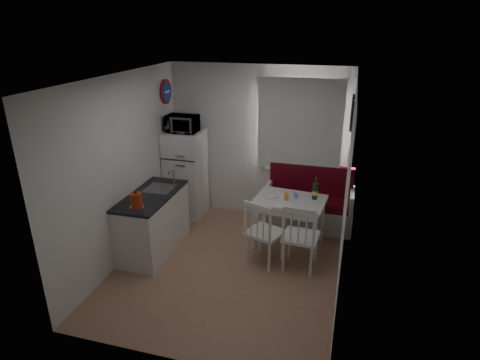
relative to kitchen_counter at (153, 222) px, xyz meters
The scene contains 22 objects.
floor 1.29m from the kitchen_counter, ahead, with size 3.00×3.50×0.02m, color #A77759.
ceiling 2.46m from the kitchen_counter, ahead, with size 3.00×3.50×0.02m, color white.
wall_back 2.17m from the kitchen_counter, 53.04° to the left, with size 3.00×0.02×2.60m, color white.
wall_front 2.41m from the kitchen_counter, 57.81° to the right, with size 3.00×0.02×2.60m, color white.
wall_left 0.91m from the kitchen_counter, 152.61° to the right, with size 0.02×3.50×2.60m, color white.
wall_right 2.83m from the kitchen_counter, ahead, with size 0.02×3.50×2.60m, color white.
window 2.72m from the kitchen_counter, 39.47° to the left, with size 1.22×0.06×1.47m, color white.
curtain 2.71m from the kitchen_counter, 38.19° to the left, with size 1.35×0.02×1.50m, color white.
kitchen_counter is the anchor object (origin of this frame).
wall_sign 2.15m from the kitchen_counter, 101.80° to the left, with size 0.40×0.40×0.03m, color #1B3EA6.
picture_frame 3.25m from the kitchen_counter, 19.45° to the left, with size 0.04×0.52×0.42m, color black.
bench 2.53m from the kitchen_counter, 32.42° to the left, with size 1.44×0.55×1.03m.
dining_table 2.04m from the kitchen_counter, 19.25° to the left, with size 1.09×0.81×0.77m.
chair_left 1.68m from the kitchen_counter, ahead, with size 0.58×0.58×0.53m.
chair_right 2.17m from the kitchen_counter, ahead, with size 0.50×0.48×0.54m.
fridge 1.28m from the kitchen_counter, 89.10° to the left, with size 0.61×0.61×1.52m, color white.
microwave 1.70m from the kitchen_counter, 89.06° to the left, with size 0.50×0.34×0.28m, color white.
kettle 0.75m from the kitchen_counter, 84.12° to the right, with size 0.19×0.19×0.25m, color #AC2D0D.
wine_bottle 2.44m from the kitchen_counter, 18.74° to the left, with size 0.09×0.09×0.34m, color #123B16, non-canonical shape.
drinking_glass_orange 2.00m from the kitchen_counter, 18.35° to the left, with size 0.06×0.06×0.11m, color #FFA12A.
drinking_glass_blue 2.15m from the kitchen_counter, 19.81° to the left, with size 0.06×0.06×0.10m, color #87AAE6.
plate 1.79m from the kitchen_counter, 23.08° to the left, with size 0.24×0.24×0.02m, color white.
Camera 1 is at (1.45, -4.59, 3.22)m, focal length 30.00 mm.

